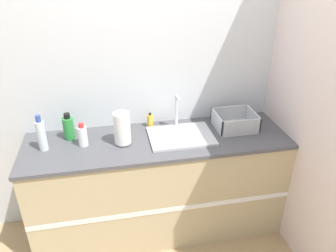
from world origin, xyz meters
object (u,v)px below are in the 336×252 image
Objects in this scene: sink at (181,135)px; bottle_clear at (41,135)px; bottle_white_spray at (83,136)px; soap_dispenser at (150,121)px; paper_towel_roll at (122,129)px; dish_rack at (235,123)px; bottle_green at (69,128)px.

sink reaches higher than bottle_clear.
bottle_white_spray is 1.46× the size of soap_dispenser.
soap_dispenser is at bearing 43.62° from paper_towel_roll.
bottle_clear is at bearing -178.15° from dish_rack.
sink is at bearing -45.65° from soap_dispenser.
sink is 1.79× the size of bottle_clear.
bottle_white_spray is (-0.74, 0.02, 0.06)m from sink.
soap_dispenser is at bearing 6.37° from bottle_green.
bottle_white_spray is at bearing -49.43° from bottle_green.
sink reaches higher than soap_dispenser.
bottle_white_spray is (-0.29, 0.04, -0.05)m from paper_towel_roll.
sink is 1.96× the size of paper_towel_roll.
bottle_clear reaches higher than paper_towel_roll.
bottle_green is at bearing 176.40° from dish_rack.
sink is 1.02m from bottle_clear.
sink reaches higher than bottle_green.
bottle_white_spray is 0.56m from soap_dispenser.
bottle_green is 0.22m from bottle_clear.
dish_rack is 1.20m from bottle_white_spray.
soap_dispenser is (0.53, 0.19, -0.02)m from bottle_white_spray.
soap_dispenser is (0.81, 0.20, -0.07)m from bottle_clear.
sink reaches higher than paper_towel_roll.
paper_towel_roll is at bearing -177.80° from sink.
bottle_green reaches higher than dish_rack.
paper_towel_roll is 2.03× the size of soap_dispenser.
bottle_green is 0.77× the size of bottle_clear.
dish_rack is at bearing 7.18° from sink.
bottle_green is 0.64m from soap_dispenser.
paper_towel_roll is at bearing -136.38° from soap_dispenser.
soap_dispenser is (0.24, 0.23, -0.07)m from paper_towel_roll.
paper_towel_roll is at bearing -2.81° from bottle_clear.
paper_towel_roll is 0.78× the size of dish_rack.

